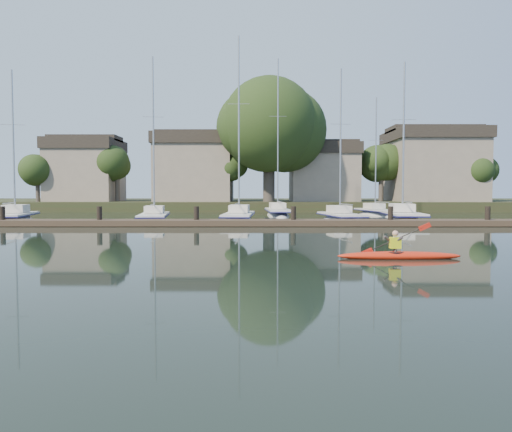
{
  "coord_description": "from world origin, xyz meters",
  "views": [
    {
      "loc": [
        0.72,
        -16.74,
        2.22
      ],
      "look_at": [
        0.7,
        2.67,
        1.2
      ],
      "focal_mm": 35.0,
      "sensor_mm": 36.0,
      "label": 1
    }
  ],
  "objects_px": {
    "kayak": "(398,254)",
    "sailboat_4": "(403,224)",
    "sailboat_0": "(15,225)",
    "dock": "(245,222)",
    "sailboat_6": "(278,217)",
    "sailboat_2": "(239,224)",
    "sailboat_1": "(154,224)",
    "sailboat_7": "(376,217)",
    "sailboat_3": "(341,224)"
  },
  "relations": [
    {
      "from": "sailboat_7",
      "to": "kayak",
      "type": "bearing_deg",
      "value": -113.2
    },
    {
      "from": "sailboat_2",
      "to": "sailboat_6",
      "type": "relative_size",
      "value": 0.97
    },
    {
      "from": "sailboat_0",
      "to": "dock",
      "type": "bearing_deg",
      "value": -24.63
    },
    {
      "from": "dock",
      "to": "sailboat_6",
      "type": "relative_size",
      "value": 2.32
    },
    {
      "from": "dock",
      "to": "sailboat_1",
      "type": "height_order",
      "value": "sailboat_1"
    },
    {
      "from": "sailboat_0",
      "to": "sailboat_4",
      "type": "distance_m",
      "value": 27.12
    },
    {
      "from": "kayak",
      "to": "sailboat_0",
      "type": "height_order",
      "value": "sailboat_0"
    },
    {
      "from": "sailboat_2",
      "to": "sailboat_3",
      "type": "relative_size",
      "value": 1.2
    },
    {
      "from": "kayak",
      "to": "sailboat_3",
      "type": "xyz_separation_m",
      "value": [
        1.36,
        19.13,
        -0.33
      ]
    },
    {
      "from": "sailboat_6",
      "to": "sailboat_7",
      "type": "xyz_separation_m",
      "value": [
        8.59,
        0.34,
        0.0
      ]
    },
    {
      "from": "sailboat_3",
      "to": "sailboat_6",
      "type": "distance_m",
      "value": 9.01
    },
    {
      "from": "kayak",
      "to": "sailboat_1",
      "type": "xyz_separation_m",
      "value": [
        -11.77,
        18.91,
        -0.33
      ]
    },
    {
      "from": "dock",
      "to": "sailboat_2",
      "type": "bearing_deg",
      "value": 96.94
    },
    {
      "from": "sailboat_2",
      "to": "sailboat_4",
      "type": "xyz_separation_m",
      "value": [
        11.52,
        -0.34,
        -0.02
      ]
    },
    {
      "from": "sailboat_7",
      "to": "sailboat_1",
      "type": "bearing_deg",
      "value": -165.16
    },
    {
      "from": "dock",
      "to": "sailboat_2",
      "type": "distance_m",
      "value": 4.5
    },
    {
      "from": "sailboat_2",
      "to": "sailboat_7",
      "type": "distance_m",
      "value": 14.34
    },
    {
      "from": "dock",
      "to": "sailboat_2",
      "type": "height_order",
      "value": "sailboat_2"
    },
    {
      "from": "sailboat_0",
      "to": "sailboat_3",
      "type": "bearing_deg",
      "value": -9.94
    },
    {
      "from": "kayak",
      "to": "dock",
      "type": "bearing_deg",
      "value": 109.58
    },
    {
      "from": "sailboat_1",
      "to": "sailboat_7",
      "type": "xyz_separation_m",
      "value": [
        17.64,
        8.6,
        0.0
      ]
    },
    {
      "from": "sailboat_2",
      "to": "sailboat_4",
      "type": "bearing_deg",
      "value": 0.81
    },
    {
      "from": "sailboat_1",
      "to": "sailboat_2",
      "type": "bearing_deg",
      "value": -3.75
    },
    {
      "from": "kayak",
      "to": "dock",
      "type": "xyz_separation_m",
      "value": [
        -5.3,
        14.77,
        0.05
      ]
    },
    {
      "from": "dock",
      "to": "sailboat_3",
      "type": "bearing_deg",
      "value": 33.21
    },
    {
      "from": "kayak",
      "to": "sailboat_2",
      "type": "xyz_separation_m",
      "value": [
        -5.84,
        19.23,
        -0.33
      ]
    },
    {
      "from": "sailboat_0",
      "to": "sailboat_4",
      "type": "xyz_separation_m",
      "value": [
        27.12,
        0.28,
        -0.01
      ]
    },
    {
      "from": "dock",
      "to": "sailboat_0",
      "type": "height_order",
      "value": "sailboat_0"
    },
    {
      "from": "kayak",
      "to": "sailboat_6",
      "type": "bearing_deg",
      "value": 95.57
    },
    {
      "from": "kayak",
      "to": "sailboat_6",
      "type": "xyz_separation_m",
      "value": [
        -2.72,
        27.17,
        -0.33
      ]
    },
    {
      "from": "kayak",
      "to": "sailboat_1",
      "type": "height_order",
      "value": "sailboat_1"
    },
    {
      "from": "sailboat_0",
      "to": "sailboat_6",
      "type": "bearing_deg",
      "value": 13.32
    },
    {
      "from": "sailboat_6",
      "to": "dock",
      "type": "bearing_deg",
      "value": -104.16
    },
    {
      "from": "sailboat_0",
      "to": "sailboat_3",
      "type": "distance_m",
      "value": 22.8
    },
    {
      "from": "kayak",
      "to": "sailboat_7",
      "type": "height_order",
      "value": "sailboat_7"
    },
    {
      "from": "sailboat_0",
      "to": "sailboat_4",
      "type": "relative_size",
      "value": 0.95
    },
    {
      "from": "sailboat_1",
      "to": "sailboat_2",
      "type": "height_order",
      "value": "sailboat_2"
    },
    {
      "from": "kayak",
      "to": "sailboat_4",
      "type": "distance_m",
      "value": 19.72
    },
    {
      "from": "dock",
      "to": "sailboat_4",
      "type": "distance_m",
      "value": 11.73
    },
    {
      "from": "sailboat_6",
      "to": "sailboat_2",
      "type": "bearing_deg",
      "value": -113.86
    },
    {
      "from": "dock",
      "to": "sailboat_3",
      "type": "relative_size",
      "value": 2.86
    },
    {
      "from": "sailboat_6",
      "to": "sailboat_0",
      "type": "bearing_deg",
      "value": -157.84
    },
    {
      "from": "dock",
      "to": "sailboat_3",
      "type": "height_order",
      "value": "sailboat_3"
    },
    {
      "from": "sailboat_2",
      "to": "sailboat_4",
      "type": "relative_size",
      "value": 1.14
    },
    {
      "from": "sailboat_3",
      "to": "sailboat_7",
      "type": "distance_m",
      "value": 9.51
    },
    {
      "from": "sailboat_0",
      "to": "sailboat_1",
      "type": "height_order",
      "value": "sailboat_1"
    },
    {
      "from": "sailboat_1",
      "to": "sailboat_6",
      "type": "bearing_deg",
      "value": 35.53
    },
    {
      "from": "sailboat_6",
      "to": "sailboat_7",
      "type": "bearing_deg",
      "value": -0.13
    },
    {
      "from": "kayak",
      "to": "sailboat_0",
      "type": "relative_size",
      "value": 0.34
    },
    {
      "from": "kayak",
      "to": "dock",
      "type": "height_order",
      "value": "kayak"
    }
  ]
}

